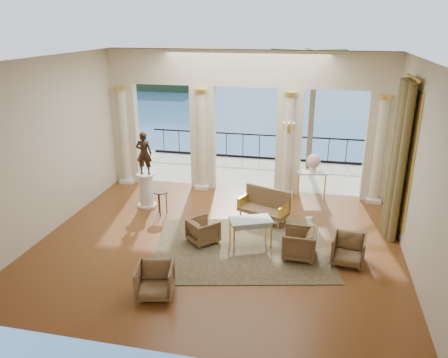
% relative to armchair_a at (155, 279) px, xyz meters
% --- Properties ---
extents(floor, '(9.00, 9.00, 0.00)m').
position_rel_armchair_a_xyz_m(floor, '(0.75, 2.47, -0.38)').
color(floor, '#44290E').
rests_on(floor, ground).
extents(room_walls, '(9.00, 9.00, 9.00)m').
position_rel_armchair_a_xyz_m(room_walls, '(0.75, 1.35, 2.50)').
color(room_walls, beige).
rests_on(room_walls, ground).
extents(arcade, '(9.00, 0.56, 4.50)m').
position_rel_armchair_a_xyz_m(arcade, '(0.75, 6.29, 2.21)').
color(arcade, beige).
rests_on(arcade, ground).
extents(terrace, '(10.00, 3.60, 0.10)m').
position_rel_armchair_a_xyz_m(terrace, '(0.75, 8.27, -0.43)').
color(terrace, '#ACA38D').
rests_on(terrace, ground).
extents(balustrade, '(9.00, 0.06, 1.03)m').
position_rel_armchair_a_xyz_m(balustrade, '(0.75, 9.87, 0.03)').
color(balustrade, black).
rests_on(balustrade, terrace).
extents(palm_tree, '(2.00, 2.00, 4.50)m').
position_rel_armchair_a_xyz_m(palm_tree, '(2.75, 9.07, 3.71)').
color(palm_tree, '#4C3823').
rests_on(palm_tree, terrace).
extents(headland, '(22.00, 18.00, 6.00)m').
position_rel_armchair_a_xyz_m(headland, '(-29.25, 72.47, -3.38)').
color(headland, black).
rests_on(headland, sea).
extents(sea, '(160.00, 160.00, 0.00)m').
position_rel_armchair_a_xyz_m(sea, '(0.75, 62.47, -6.38)').
color(sea, '#2A5B9B').
rests_on(sea, ground).
extents(curtain, '(0.33, 1.40, 4.09)m').
position_rel_armchair_a_xyz_m(curtain, '(5.03, 3.97, 1.64)').
color(curtain, brown).
rests_on(curtain, ground).
extents(window_frame, '(0.04, 1.60, 3.40)m').
position_rel_armchair_a_xyz_m(window_frame, '(5.22, 3.97, 1.72)').
color(window_frame, gold).
rests_on(window_frame, room_walls).
extents(wall_sconce, '(0.30, 0.11, 0.33)m').
position_rel_armchair_a_xyz_m(wall_sconce, '(2.15, 5.97, 1.85)').
color(wall_sconce, gold).
rests_on(wall_sconce, arcade).
extents(rug, '(4.85, 4.14, 0.02)m').
position_rel_armchair_a_xyz_m(rug, '(1.38, 2.33, -0.37)').
color(rug, '#2C311B').
rests_on(rug, ground).
extents(armchair_a, '(0.86, 0.82, 0.75)m').
position_rel_armchair_a_xyz_m(armchair_a, '(0.00, 0.00, 0.00)').
color(armchair_a, '#4D3B20').
rests_on(armchair_a, ground).
extents(armchair_b, '(0.81, 0.77, 0.75)m').
position_rel_armchair_a_xyz_m(armchair_b, '(3.90, 2.17, -0.00)').
color(armchair_b, '#4D3B20').
rests_on(armchair_b, ground).
extents(armchair_c, '(0.73, 0.77, 0.77)m').
position_rel_armchair_a_xyz_m(armchair_c, '(2.77, 2.19, 0.01)').
color(armchair_c, '#4D3B20').
rests_on(armchair_c, ground).
extents(armchair_d, '(0.91, 0.91, 0.69)m').
position_rel_armchair_a_xyz_m(armchair_d, '(0.36, 2.44, -0.03)').
color(armchair_d, '#4D3B20').
rests_on(armchair_d, ground).
extents(settee, '(1.51, 1.06, 0.92)m').
position_rel_armchair_a_xyz_m(settee, '(1.71, 4.07, 0.08)').
color(settee, '#4D3B20').
rests_on(settee, ground).
extents(game_table, '(1.17, 0.93, 0.71)m').
position_rel_armchair_a_xyz_m(game_table, '(1.55, 2.53, 0.25)').
color(game_table, '#8FA7B6').
rests_on(game_table, ground).
extents(pedestal, '(0.57, 0.57, 1.05)m').
position_rel_armchair_a_xyz_m(pedestal, '(-1.89, 4.27, 0.13)').
color(pedestal, silver).
rests_on(pedestal, ground).
extents(statue, '(0.50, 0.36, 1.27)m').
position_rel_armchair_a_xyz_m(statue, '(-1.89, 4.27, 1.30)').
color(statue, '#2F1F15').
rests_on(statue, pedestal).
extents(console_table, '(0.96, 0.51, 0.87)m').
position_rel_armchair_a_xyz_m(console_table, '(2.95, 6.02, 0.34)').
color(console_table, silver).
rests_on(console_table, ground).
extents(urn, '(0.44, 0.44, 0.58)m').
position_rel_armchair_a_xyz_m(urn, '(2.95, 6.02, 0.82)').
color(urn, white).
rests_on(urn, console_table).
extents(side_table, '(0.44, 0.44, 0.72)m').
position_rel_armchair_a_xyz_m(side_table, '(-1.25, 3.82, 0.24)').
color(side_table, black).
rests_on(side_table, ground).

